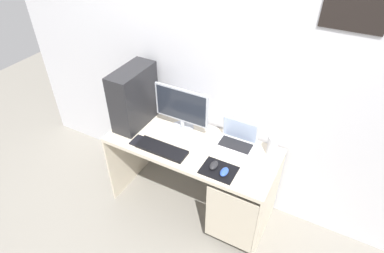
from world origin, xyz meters
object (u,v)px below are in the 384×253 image
object	(u,v)px
mouse_left	(214,165)
speaker	(273,146)
pc_tower	(134,97)
cell_phone	(137,140)
mouse_right	(224,172)
monitor	(181,109)
laptop	(236,141)
keyboard	(162,149)

from	to	relation	value
mouse_left	speaker	bearing A→B (deg)	46.24
pc_tower	cell_phone	size ratio (longest dim) A/B	3.96
pc_tower	mouse_right	size ratio (longest dim) A/B	5.37
monitor	mouse_right	bearing A→B (deg)	-31.03
laptop	mouse_left	size ratio (longest dim) A/B	3.13
pc_tower	keyboard	distance (m)	0.51
keyboard	mouse_right	world-z (taller)	mouse_right
mouse_left	mouse_right	bearing A→B (deg)	-14.74
laptop	speaker	world-z (taller)	laptop
pc_tower	monitor	size ratio (longest dim) A/B	1.07
laptop	monitor	bearing A→B (deg)	-177.49
pc_tower	cell_phone	world-z (taller)	pc_tower
pc_tower	monitor	bearing A→B (deg)	14.46
monitor	mouse_right	distance (m)	0.65
mouse_right	cell_phone	world-z (taller)	mouse_right
mouse_left	cell_phone	bearing A→B (deg)	-178.40
keyboard	mouse_right	distance (m)	0.54
pc_tower	cell_phone	distance (m)	0.36
monitor	speaker	bearing A→B (deg)	3.58
mouse_left	mouse_right	distance (m)	0.10
mouse_right	speaker	bearing A→B (deg)	57.51
pc_tower	mouse_right	xyz separation A→B (m)	(0.93, -0.22, -0.24)
mouse_right	cell_phone	xyz separation A→B (m)	(-0.78, 0.01, -0.02)
pc_tower	laptop	size ratio (longest dim) A/B	1.71
keyboard	cell_phone	bearing A→B (deg)	179.80
mouse_left	mouse_right	world-z (taller)	same
laptop	mouse_right	bearing A→B (deg)	-82.47
speaker	cell_phone	distance (m)	1.08
laptop	keyboard	bearing A→B (deg)	-145.63
mouse_left	cell_phone	world-z (taller)	mouse_left
mouse_left	keyboard	bearing A→B (deg)	-177.43
speaker	monitor	bearing A→B (deg)	-176.42
monitor	mouse_left	world-z (taller)	monitor
monitor	laptop	bearing A→B (deg)	2.51
monitor	mouse_right	xyz separation A→B (m)	(0.54, -0.32, -0.18)
pc_tower	mouse_right	bearing A→B (deg)	-13.26
keyboard	laptop	bearing A→B (deg)	34.37
speaker	mouse_right	world-z (taller)	speaker
keyboard	mouse_left	world-z (taller)	mouse_left
monitor	keyboard	size ratio (longest dim) A/B	1.15
keyboard	cell_phone	size ratio (longest dim) A/B	3.23
pc_tower	keyboard	bearing A→B (deg)	-28.70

